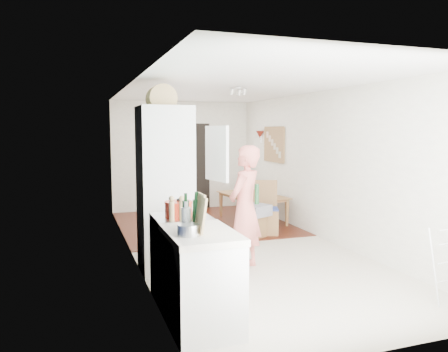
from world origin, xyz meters
TOP-DOWN VIEW (x-y plane):
  - room_shell at (0.00, 0.00)m, footprint 3.20×7.00m
  - floor at (0.00, 0.00)m, footprint 3.20×7.00m
  - wood_floor_overlay at (0.00, 1.85)m, footprint 3.20×3.30m
  - sage_wall_panel at (-1.59, -2.00)m, footprint 0.02×3.00m
  - tile_splashback at (-1.59, -2.55)m, footprint 0.02×1.90m
  - doorway_recess at (0.20, 3.48)m, footprint 0.90×0.04m
  - base_cabinet at (-1.30, -2.55)m, footprint 0.60×0.90m
  - worktop at (-1.30, -2.55)m, footprint 0.62×0.92m
  - range_cooker at (-1.30, -1.80)m, footprint 0.60×0.60m
  - cooker_top at (-1.30, -1.80)m, footprint 0.60×0.60m
  - fridge_housing at (-1.27, -0.78)m, footprint 0.66×0.66m
  - fridge_door at (-0.66, -1.08)m, footprint 0.14×0.56m
  - fridge_interior at (-0.96, -0.78)m, footprint 0.02×0.52m
  - pinboard at (1.58, 1.90)m, footprint 0.03×0.90m
  - pinboard_frame at (1.57, 1.90)m, footprint 0.00×0.94m
  - wall_sconce at (1.54, 2.55)m, footprint 0.18×0.18m
  - person at (-0.26, -1.06)m, footprint 0.84×0.82m
  - dining_table at (1.03, 1.69)m, footprint 0.90×1.42m
  - dining_chair at (0.82, 0.61)m, footprint 0.52×0.52m
  - stool at (0.53, 0.46)m, footprint 0.39×0.39m
  - grey_drape at (0.53, 0.44)m, footprint 0.56×0.56m
  - bread_bin at (-1.30, -0.74)m, footprint 0.41×0.39m
  - red_casserole at (-1.35, -1.87)m, footprint 0.36×0.36m
  - steel_pan at (-1.45, -2.68)m, footprint 0.25×0.25m
  - held_bottle at (-0.16, -1.23)m, footprint 0.06×0.06m
  - bottle_a at (-1.33, -2.53)m, footprint 0.08×0.08m
  - bottle_b at (-1.42, -2.48)m, footprint 0.07×0.07m
  - bottle_c at (-1.43, -2.53)m, footprint 0.11×0.11m
  - pepper_mill_front at (-1.35, -2.02)m, footprint 0.06×0.06m
  - pepper_mill_back at (-1.45, -2.02)m, footprint 0.07×0.07m
  - chopping_boards at (-1.33, -2.62)m, footprint 0.06×0.27m

SIDE VIEW (x-z plane):
  - floor at x=0.00m, z-range -0.01..0.01m
  - wood_floor_overlay at x=0.00m, z-range 0.00..0.01m
  - stool at x=0.53m, z-range 0.00..0.39m
  - dining_table at x=1.03m, z-range 0.00..0.47m
  - base_cabinet at x=-1.30m, z-range 0.00..0.86m
  - range_cooker at x=-1.30m, z-range 0.00..0.88m
  - dining_chair at x=0.82m, z-range 0.00..0.95m
  - grey_drape at x=0.53m, z-range 0.39..0.58m
  - worktop at x=-1.30m, z-range 0.86..0.92m
  - cooker_top at x=-1.30m, z-range 0.88..0.92m
  - steel_pan at x=-1.45m, z-range 0.92..1.02m
  - person at x=-0.26m, z-range 0.00..1.95m
  - doorway_recess at x=0.20m, z-range 0.00..2.00m
  - red_casserole at x=-1.35m, z-range 0.92..1.10m
  - pepper_mill_front at x=-1.35m, z-range 0.92..1.12m
  - pepper_mill_back at x=-1.45m, z-range 0.92..1.12m
  - held_bottle at x=-0.16m, z-range 0.89..1.16m
  - bottle_c at x=-1.43m, z-range 0.92..1.14m
  - bottle_b at x=-1.42m, z-range 0.92..1.20m
  - bottle_a at x=-1.33m, z-range 0.92..1.21m
  - fridge_housing at x=-1.27m, z-range 0.00..2.15m
  - chopping_boards at x=-1.33m, z-range 0.92..1.28m
  - tile_splashback at x=-1.59m, z-range 0.90..1.40m
  - room_shell at x=0.00m, z-range 0.00..2.50m
  - fridge_door at x=-0.66m, z-range 1.20..1.90m
  - fridge_interior at x=-0.96m, z-range 1.22..1.88m
  - pinboard at x=1.58m, z-range 1.20..1.90m
  - pinboard_frame at x=1.57m, z-range 1.18..1.92m
  - wall_sconce at x=1.54m, z-range 1.67..1.83m
  - sage_wall_panel at x=-1.59m, z-range 1.20..2.50m
  - bread_bin at x=-1.30m, z-range 2.15..2.34m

